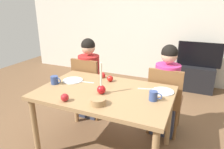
{
  "coord_description": "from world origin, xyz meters",
  "views": [
    {
      "loc": [
        0.86,
        -1.77,
        1.63
      ],
      "look_at": [
        0.0,
        0.2,
        0.87
      ],
      "focal_mm": 32.77,
      "sensor_mm": 36.0,
      "label": 1
    }
  ],
  "objects_px": {
    "chair_right": "(165,97)",
    "person_left_child": "(89,80)",
    "tv_stand": "(196,78)",
    "candle_centerpiece": "(101,88)",
    "mug_right": "(154,96)",
    "dining_table": "(105,98)",
    "tv": "(199,55)",
    "plate_left": "(73,80)",
    "person_right_child": "(166,92)",
    "apple_by_right_mug": "(65,97)",
    "mug_left": "(55,80)",
    "plate_right": "(163,91)",
    "apple_by_left_plate": "(103,75)",
    "chair_left": "(88,84)",
    "bowl_walnuts": "(98,102)",
    "apple_near_candle": "(110,79)"
  },
  "relations": [
    {
      "from": "chair_right",
      "to": "person_left_child",
      "type": "height_order",
      "value": "person_left_child"
    },
    {
      "from": "person_left_child",
      "to": "tv_stand",
      "type": "relative_size",
      "value": 1.83
    },
    {
      "from": "candle_centerpiece",
      "to": "mug_right",
      "type": "height_order",
      "value": "candle_centerpiece"
    },
    {
      "from": "dining_table",
      "to": "tv",
      "type": "height_order",
      "value": "tv"
    },
    {
      "from": "tv",
      "to": "plate_left",
      "type": "relative_size",
      "value": 3.37
    },
    {
      "from": "person_right_child",
      "to": "mug_right",
      "type": "distance_m",
      "value": 0.69
    },
    {
      "from": "person_right_child",
      "to": "candle_centerpiece",
      "type": "relative_size",
      "value": 3.56
    },
    {
      "from": "tv_stand",
      "to": "plate_left",
      "type": "bearing_deg",
      "value": -121.62
    },
    {
      "from": "tv",
      "to": "apple_by_right_mug",
      "type": "xyz_separation_m",
      "value": [
        -1.11,
        -2.66,
        0.08
      ]
    },
    {
      "from": "mug_left",
      "to": "plate_left",
      "type": "bearing_deg",
      "value": 50.9
    },
    {
      "from": "chair_right",
      "to": "apple_by_right_mug",
      "type": "bearing_deg",
      "value": -129.04
    },
    {
      "from": "candle_centerpiece",
      "to": "mug_right",
      "type": "relative_size",
      "value": 2.65
    },
    {
      "from": "person_left_child",
      "to": "apple_by_right_mug",
      "type": "bearing_deg",
      "value": -72.75
    },
    {
      "from": "plate_left",
      "to": "plate_right",
      "type": "distance_m",
      "value": 1.05
    },
    {
      "from": "plate_left",
      "to": "mug_right",
      "type": "height_order",
      "value": "mug_right"
    },
    {
      "from": "apple_by_left_plate",
      "to": "apple_by_right_mug",
      "type": "distance_m",
      "value": 0.71
    },
    {
      "from": "person_left_child",
      "to": "mug_left",
      "type": "distance_m",
      "value": 0.72
    },
    {
      "from": "chair_left",
      "to": "tv_stand",
      "type": "relative_size",
      "value": 1.41
    },
    {
      "from": "dining_table",
      "to": "tv",
      "type": "xyz_separation_m",
      "value": [
        0.87,
        2.3,
        0.04
      ]
    },
    {
      "from": "person_right_child",
      "to": "tv",
      "type": "xyz_separation_m",
      "value": [
        0.33,
        1.66,
        0.14
      ]
    },
    {
      "from": "apple_by_right_mug",
      "to": "chair_left",
      "type": "bearing_deg",
      "value": 107.79
    },
    {
      "from": "tv_stand",
      "to": "bowl_walnuts",
      "type": "relative_size",
      "value": 4.5
    },
    {
      "from": "chair_right",
      "to": "mug_right",
      "type": "distance_m",
      "value": 0.68
    },
    {
      "from": "tv",
      "to": "apple_near_candle",
      "type": "xyz_separation_m",
      "value": [
        -0.93,
        -2.03,
        0.08
      ]
    },
    {
      "from": "tv",
      "to": "mug_right",
      "type": "xyz_separation_m",
      "value": [
        -0.35,
        -2.31,
        0.09
      ]
    },
    {
      "from": "plate_left",
      "to": "chair_left",
      "type": "bearing_deg",
      "value": 99.01
    },
    {
      "from": "dining_table",
      "to": "chair_right",
      "type": "height_order",
      "value": "chair_right"
    },
    {
      "from": "person_right_child",
      "to": "apple_by_right_mug",
      "type": "distance_m",
      "value": 1.29
    },
    {
      "from": "tv",
      "to": "dining_table",
      "type": "bearing_deg",
      "value": -110.75
    },
    {
      "from": "mug_right",
      "to": "tv_stand",
      "type": "bearing_deg",
      "value": 81.38
    },
    {
      "from": "plate_right",
      "to": "mug_right",
      "type": "relative_size",
      "value": 1.83
    },
    {
      "from": "person_right_child",
      "to": "plate_left",
      "type": "bearing_deg",
      "value": -152.75
    },
    {
      "from": "plate_right",
      "to": "mug_right",
      "type": "height_order",
      "value": "mug_right"
    },
    {
      "from": "chair_left",
      "to": "bowl_walnuts",
      "type": "bearing_deg",
      "value": -55.08
    },
    {
      "from": "plate_right",
      "to": "plate_left",
      "type": "bearing_deg",
      "value": -174.15
    },
    {
      "from": "tv",
      "to": "apple_by_left_plate",
      "type": "height_order",
      "value": "tv"
    },
    {
      "from": "person_left_child",
      "to": "dining_table",
      "type": "bearing_deg",
      "value": -49.29
    },
    {
      "from": "bowl_walnuts",
      "to": "apple_by_left_plate",
      "type": "bearing_deg",
      "value": 112.75
    },
    {
      "from": "chair_right",
      "to": "tv",
      "type": "distance_m",
      "value": 1.74
    },
    {
      "from": "person_left_child",
      "to": "person_right_child",
      "type": "distance_m",
      "value": 1.09
    },
    {
      "from": "bowl_walnuts",
      "to": "apple_near_candle",
      "type": "distance_m",
      "value": 0.58
    },
    {
      "from": "bowl_walnuts",
      "to": "plate_right",
      "type": "bearing_deg",
      "value": 46.47
    },
    {
      "from": "chair_right",
      "to": "plate_left",
      "type": "distance_m",
      "value": 1.16
    },
    {
      "from": "chair_right",
      "to": "tv",
      "type": "height_order",
      "value": "tv"
    },
    {
      "from": "chair_right",
      "to": "bowl_walnuts",
      "type": "relative_size",
      "value": 6.33
    },
    {
      "from": "chair_right",
      "to": "apple_by_right_mug",
      "type": "xyz_separation_m",
      "value": [
        -0.78,
        -0.97,
        0.28
      ]
    },
    {
      "from": "dining_table",
      "to": "candle_centerpiece",
      "type": "distance_m",
      "value": 0.17
    },
    {
      "from": "person_left_child",
      "to": "candle_centerpiece",
      "type": "distance_m",
      "value": 0.93
    },
    {
      "from": "mug_left",
      "to": "bowl_walnuts",
      "type": "relative_size",
      "value": 0.9
    },
    {
      "from": "apple_by_right_mug",
      "to": "plate_left",
      "type": "bearing_deg",
      "value": 116.04
    }
  ]
}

